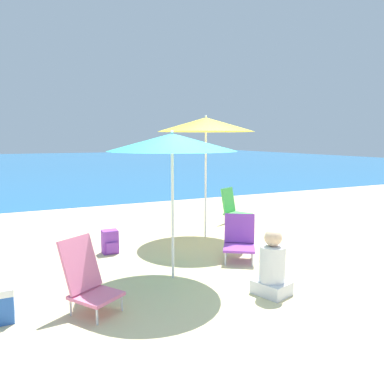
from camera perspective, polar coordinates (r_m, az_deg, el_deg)
ground_plane at (r=5.08m, az=1.27°, el=-12.99°), size 60.00×60.00×0.00m
sea_water at (r=30.31m, az=-21.31°, el=4.14°), size 60.00×40.00×0.01m
beach_umbrella_teal at (r=4.76m, az=-3.05°, el=7.54°), size 1.65×1.65×1.94m
beach_umbrella_yellow at (r=6.86m, az=2.13°, el=10.20°), size 1.76×1.76×2.25m
beach_chair_green at (r=8.22m, az=6.27°, el=-2.31°), size 0.63×0.70×0.76m
beach_chair_pink at (r=4.22m, az=-15.66°, el=-12.51°), size 0.66×0.70×0.79m
beach_chair_purple at (r=5.78m, az=7.22°, el=-7.04°), size 0.69×0.71×0.68m
person_seated_near at (r=4.59m, az=12.12°, el=-11.21°), size 0.44×0.48×0.79m
backpack_purple at (r=6.21m, az=-12.38°, el=-7.42°), size 0.25×0.23×0.38m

